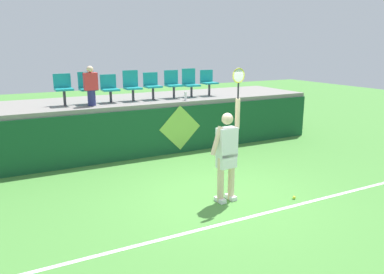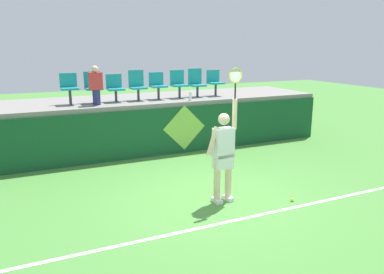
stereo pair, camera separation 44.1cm
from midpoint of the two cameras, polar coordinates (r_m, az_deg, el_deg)
ground_plane at (r=7.62m, az=2.30°, el=-9.16°), size 40.00×40.00×0.00m
court_back_wall at (r=10.31m, az=-6.95°, el=0.74°), size 10.67×0.20×1.32m
spectator_platform at (r=11.30m, az=-9.26°, el=5.53°), size 10.67×2.53×0.12m
court_baseline_stripe at (r=6.82m, az=6.72°, el=-12.08°), size 9.60×0.08×0.01m
tennis_player at (r=7.14m, az=3.58°, el=-2.33°), size 0.75×0.29×2.57m
tennis_ball at (r=7.73m, az=13.72°, el=-8.96°), size 0.07×0.07×0.07m
water_bottle at (r=10.70m, az=-2.19°, el=6.23°), size 0.07×0.07×0.25m
stadium_chair_0 at (r=10.40m, az=-20.20°, el=7.14°), size 0.44×0.42×0.82m
stadium_chair_1 at (r=10.51m, az=-16.81°, el=7.42°), size 0.44×0.42×0.84m
stadium_chair_2 at (r=10.64m, az=-13.63°, el=7.39°), size 0.44×0.42×0.75m
stadium_chair_3 at (r=10.82m, az=-10.33°, el=7.85°), size 0.44×0.42×0.85m
stadium_chair_4 at (r=11.00m, az=-7.27°, el=7.96°), size 0.44×0.42×0.77m
stadium_chair_5 at (r=11.25m, az=-4.09°, el=8.24°), size 0.44×0.42×0.81m
stadium_chair_6 at (r=11.51m, az=-1.38°, el=8.39°), size 0.44×0.42×0.85m
stadium_chair_7 at (r=11.79m, az=1.41°, el=8.53°), size 0.44×0.42×0.79m
spectator_0 at (r=10.11m, az=-16.39°, el=7.54°), size 0.34×0.20×1.02m
wall_signage_mount at (r=10.65m, az=-2.98°, el=-2.41°), size 1.27×0.01×1.36m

